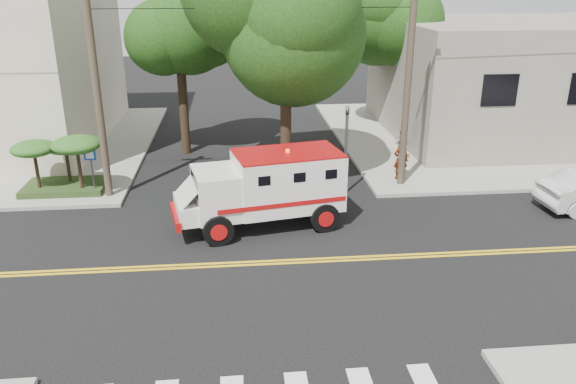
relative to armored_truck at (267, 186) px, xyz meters
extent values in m
plane|color=black|center=(-0.49, -2.79, -1.51)|extent=(100.00, 100.00, 0.00)
cube|color=gray|center=(13.01, 10.71, -1.43)|extent=(17.00, 17.00, 0.15)
cube|color=slate|center=(14.51, 11.21, 1.64)|extent=(14.00, 12.00, 6.00)
cylinder|color=#382D23|center=(-6.09, 3.21, 2.99)|extent=(0.28, 0.28, 9.00)
cylinder|color=#382D23|center=(5.81, 3.41, 2.99)|extent=(0.28, 0.28, 9.00)
cylinder|color=black|center=(1.01, 3.71, 1.99)|extent=(0.44, 0.44, 7.00)
sphere|color=#12380F|center=(1.01, 3.71, 5.49)|extent=(5.32, 5.32, 5.32)
cylinder|color=black|center=(-3.49, 9.21, 1.29)|extent=(0.44, 0.44, 5.60)
sphere|color=#12380F|center=(-3.49, 9.21, 4.09)|extent=(3.92, 3.92, 3.92)
sphere|color=#12380F|center=(-2.65, 8.65, 4.51)|extent=(3.36, 3.36, 3.36)
cylinder|color=black|center=(8.01, 13.21, 1.47)|extent=(0.44, 0.44, 5.95)
sphere|color=#12380F|center=(8.01, 13.21, 4.44)|extent=(4.20, 4.20, 4.20)
sphere|color=#12380F|center=(8.91, 12.61, 4.89)|extent=(3.60, 3.60, 3.60)
cylinder|color=#3F3F42|center=(3.31, 2.81, 0.29)|extent=(0.12, 0.12, 3.60)
imported|color=#3F3F42|center=(3.31, 2.81, 1.64)|extent=(0.15, 0.18, 0.90)
cylinder|color=#3F3F42|center=(-6.69, 3.41, -0.51)|extent=(0.06, 0.06, 2.00)
cube|color=#0C33A5|center=(-6.69, 3.35, 0.29)|extent=(0.45, 0.03, 0.45)
cube|color=#1E3314|center=(-7.99, 4.01, -1.24)|extent=(3.20, 2.00, 0.24)
cylinder|color=black|center=(-8.89, 3.71, -0.36)|extent=(0.14, 0.14, 1.52)
ellipsoid|color=#184F17|center=(-8.89, 3.71, 0.50)|extent=(1.73, 1.73, 0.60)
cylinder|color=black|center=(-7.89, 4.41, -0.44)|extent=(0.14, 0.14, 1.36)
ellipsoid|color=#184F17|center=(-7.89, 4.41, 0.33)|extent=(1.55, 1.55, 0.54)
cylinder|color=black|center=(-7.19, 3.51, -0.28)|extent=(0.14, 0.14, 1.68)
ellipsoid|color=#184F17|center=(-7.19, 3.51, 0.67)|extent=(1.91, 1.91, 0.66)
cube|color=silver|center=(0.74, 0.15, 0.11)|extent=(3.96, 2.79, 1.94)
cube|color=silver|center=(-1.71, -0.34, -0.07)|extent=(1.85, 2.29, 1.57)
cube|color=black|center=(-2.42, -0.48, 0.34)|extent=(0.36, 1.55, 0.65)
cube|color=silver|center=(-2.66, -0.53, -0.53)|extent=(1.18, 1.98, 0.65)
cube|color=#9D0C0D|center=(-3.12, -0.62, -0.77)|extent=(0.55, 1.98, 0.32)
cube|color=#9D0C0D|center=(0.74, 0.15, 1.11)|extent=(3.96, 2.79, 0.06)
cylinder|color=black|center=(-1.69, -1.39, -1.00)|extent=(1.06, 0.49, 1.02)
cylinder|color=black|center=(-2.10, 0.64, -1.00)|extent=(1.06, 0.49, 1.02)
cylinder|color=black|center=(1.94, -0.67, -1.00)|extent=(1.06, 0.49, 1.02)
cylinder|color=black|center=(1.53, 1.36, -1.00)|extent=(1.06, 0.49, 1.02)
imported|color=gray|center=(5.94, 3.99, -0.50)|extent=(0.64, 0.43, 1.71)
imported|color=gray|center=(6.73, 6.53, -0.61)|extent=(0.92, 0.90, 1.50)
camera|label=1|loc=(-1.03, -18.17, 6.73)|focal=35.00mm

